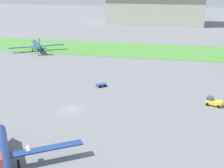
{
  "coord_description": "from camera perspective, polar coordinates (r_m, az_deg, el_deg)",
  "views": [
    {
      "loc": [
        22.38,
        -59.18,
        26.82
      ],
      "look_at": [
        6.9,
        10.42,
        3.0
      ],
      "focal_mm": 49.28,
      "sensor_mm": 36.0,
      "label": 1
    }
  ],
  "objects": [
    {
      "name": "baggage_cart_near_gate",
      "position": [
        82.38,
        -2.03,
        -0.12
      ],
      "size": [
        2.93,
        2.9,
        0.9
      ],
      "rotation": [
        0.0,
        0.0,
        0.75
      ],
      "color": "#334FB2",
      "rests_on": "ground_plane"
    },
    {
      "name": "airplane_foreground_turboprop",
      "position": [
        49.04,
        -19.84,
        -12.21
      ],
      "size": [
        21.22,
        18.64,
        7.37
      ],
      "rotation": [
        0.0,
        0.0,
        2.17
      ],
      "color": "navy",
      "rests_on": "ground_plane"
    },
    {
      "name": "pushback_tug_midfield",
      "position": [
        73.54,
        18.31,
        -3.14
      ],
      "size": [
        4.0,
        3.01,
        1.95
      ],
      "rotation": [
        0.0,
        0.0,
        2.8
      ],
      "color": "yellow",
      "rests_on": "ground_plane"
    },
    {
      "name": "ground_plane",
      "position": [
        68.72,
        -7.55,
        -4.67
      ],
      "size": [
        600.0,
        600.0,
        0.0
      ],
      "primitive_type": "plane",
      "color": "slate"
    },
    {
      "name": "grass_taxiway_strip",
      "position": [
        128.37,
        2.23,
        6.42
      ],
      "size": [
        360.0,
        28.0,
        0.08
      ],
      "primitive_type": "cube",
      "color": "#478438",
      "rests_on": "ground_plane"
    },
    {
      "name": "airplane_taxiing_turboprop",
      "position": [
        128.32,
        -13.77,
        6.98
      ],
      "size": [
        19.01,
        16.68,
        6.58
      ],
      "rotation": [
        0.0,
        0.0,
        2.16
      ],
      "color": "navy",
      "rests_on": "ground_plane"
    }
  ]
}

